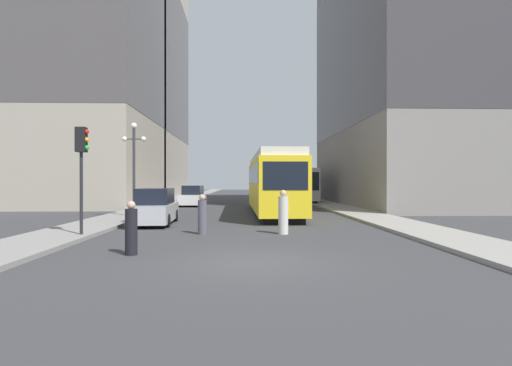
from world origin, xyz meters
TOP-DOWN VIEW (x-y plane):
  - ground_plane at (0.00, 0.00)m, footprint 200.00×200.00m
  - sidewalk_left at (-7.38, 40.00)m, footprint 2.73×120.00m
  - sidewalk_right at (7.38, 40.00)m, footprint 2.73×120.00m
  - streetcar at (1.69, 15.93)m, footprint 2.87×14.56m
  - transit_bus at (5.48, 32.13)m, footprint 2.88×11.96m
  - parked_car_left_near at (-4.71, 25.25)m, footprint 2.06×4.52m
  - parked_car_left_mid at (-4.72, 9.84)m, footprint 2.03×4.87m
  - pedestrian_crossing_near at (1.40, 5.77)m, footprint 0.41×0.41m
  - pedestrian_crossing_far at (-3.54, 1.22)m, footprint 0.36×0.36m
  - pedestrian_on_sidewalk at (-1.92, 5.85)m, footprint 0.37×0.37m
  - traffic_light_near_left at (-6.40, 4.81)m, footprint 0.47×0.36m
  - lamp_post_left_near at (-6.62, 12.97)m, footprint 1.41×0.36m
  - building_left_corner at (-15.41, 42.61)m, footprint 13.93×19.82m
  - building_left_midblock at (-14.46, 26.41)m, footprint 12.03×15.75m
  - building_right_corner at (15.94, 26.01)m, footprint 14.98×24.31m

SIDE VIEW (x-z plane):
  - ground_plane at x=0.00m, z-range 0.00..0.00m
  - sidewalk_left at x=-7.38m, z-range 0.00..0.15m
  - sidewalk_right at x=7.38m, z-range 0.00..0.15m
  - pedestrian_crossing_far at x=-3.54m, z-range -0.05..1.53m
  - pedestrian_on_sidewalk at x=-1.92m, z-range -0.06..1.58m
  - parked_car_left_near at x=-4.71m, z-range -0.07..1.75m
  - parked_car_left_mid at x=-4.72m, z-range -0.07..1.75m
  - pedestrian_crossing_near at x=1.40m, z-range -0.06..1.75m
  - transit_bus at x=5.48m, z-range 0.22..3.67m
  - streetcar at x=1.69m, z-range 0.16..4.05m
  - traffic_light_near_left at x=-6.40m, z-range 1.25..5.34m
  - lamp_post_left_near at x=-6.62m, z-range 1.01..6.46m
  - building_right_corner at x=15.94m, z-range 0.42..28.01m
  - building_left_corner at x=-15.41m, z-range 0.51..32.51m
  - building_left_midblock at x=-14.46m, z-range 0.51..32.57m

